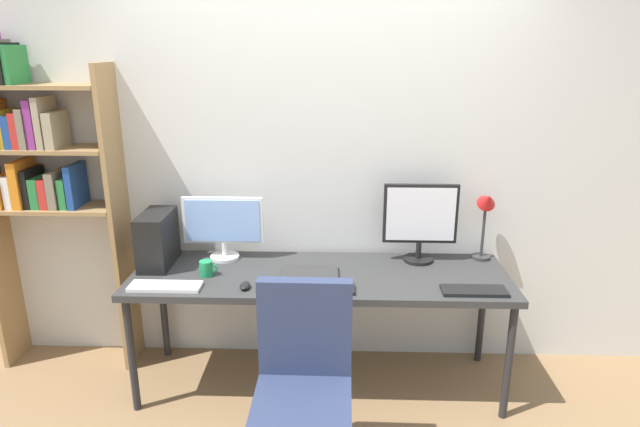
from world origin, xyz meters
The scene contains 14 objects.
wall_back centered at (0.00, 1.02, 1.30)m, with size 4.59×0.10×2.60m.
desk centered at (0.00, 0.60, 0.69)m, with size 2.19×0.68×0.74m.
bookshelf centered at (-1.72, 0.83, 1.32)m, with size 0.83×0.28×2.09m.
office_chair centered at (-0.05, -0.18, 0.40)m, with size 0.52×0.52×0.99m.
monitor_left centered at (-0.60, 0.81, 0.96)m, with size 0.49×0.18×0.39m.
monitor_right centered at (0.60, 0.81, 1.01)m, with size 0.45×0.18×0.49m.
pc_tower centered at (-0.98, 0.70, 0.90)m, with size 0.17×0.34×0.33m, color black.
desk_lamp centered at (1.00, 0.84, 1.05)m, with size 0.11×0.16×0.46m.
keyboard_left centered at (-0.84, 0.37, 0.75)m, with size 0.39×0.13×0.02m, color silver.
keyboard_center centered at (0.00, 0.37, 0.75)m, with size 0.39×0.13×0.02m, color black.
keyboard_right centered at (0.84, 0.37, 0.75)m, with size 0.35×0.13×0.02m, color black.
computer_mouse centered at (-0.40, 0.38, 0.76)m, with size 0.06×0.10×0.03m, color black.
laptop_closed centered at (-0.05, 0.56, 0.75)m, with size 0.32×0.22×0.02m, color #2D2D2D.
coffee_mug centered at (-0.65, 0.54, 0.79)m, with size 0.11×0.08×0.09m.
Camera 1 is at (0.10, -2.32, 2.02)m, focal length 30.46 mm.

